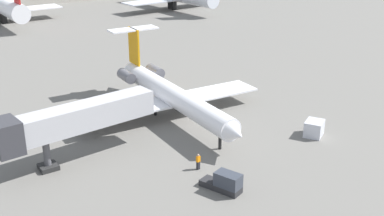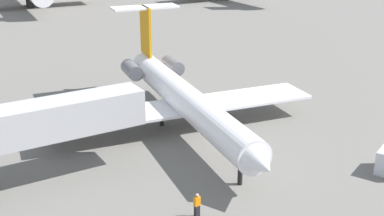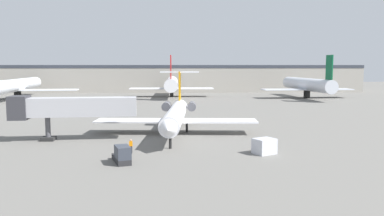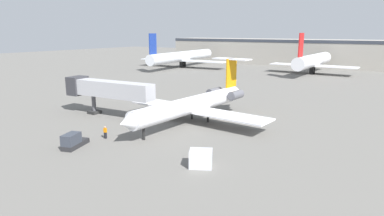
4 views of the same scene
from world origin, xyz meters
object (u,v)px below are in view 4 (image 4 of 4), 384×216
at_px(parked_airliner_west_mid, 313,61).
at_px(cargo_container_uld, 201,159).
at_px(jet_bridge, 104,89).
at_px(parked_airliner_west_end, 182,57).
at_px(ground_crew_marshaller, 105,132).
at_px(baggage_tug_lead, 73,141).
at_px(regional_jet, 196,103).

bearing_deg(parked_airliner_west_mid, cargo_container_uld, -82.55).
relative_size(jet_bridge, parked_airliner_west_mid, 0.51).
height_order(parked_airliner_west_end, parked_airliner_west_mid, parked_airliner_west_mid).
bearing_deg(ground_crew_marshaller, baggage_tug_lead, -94.82).
xyz_separation_m(regional_jet, baggage_tug_lead, (-5.81, -18.49, -2.17)).
height_order(jet_bridge, parked_airliner_west_mid, parked_airliner_west_mid).
distance_m(regional_jet, parked_airliner_west_end, 82.50).
xyz_separation_m(regional_jet, parked_airliner_west_end, (-49.54, 65.96, 1.25)).
relative_size(regional_jet, parked_airliner_west_end, 0.66).
bearing_deg(parked_airliner_west_end, jet_bridge, -64.13).
xyz_separation_m(regional_jet, parked_airliner_west_mid, (-1.22, 73.17, 1.37)).
xyz_separation_m(baggage_tug_lead, cargo_container_uld, (16.10, 3.74, 0.07)).
bearing_deg(jet_bridge, parked_airliner_west_end, 115.87).
bearing_deg(parked_airliner_west_end, ground_crew_marshaller, -61.02).
xyz_separation_m(regional_jet, jet_bridge, (-15.16, -4.92, 1.54)).
bearing_deg(jet_bridge, ground_crew_marshaller, -42.10).
bearing_deg(baggage_tug_lead, ground_crew_marshaller, 85.18).
relative_size(regional_jet, cargo_container_uld, 9.62).
relative_size(regional_jet, ground_crew_marshaller, 17.13).
height_order(jet_bridge, baggage_tug_lead, jet_bridge).
xyz_separation_m(ground_crew_marshaller, cargo_container_uld, (15.70, -1.02, 0.05)).
distance_m(baggage_tug_lead, cargo_container_uld, 16.52).
bearing_deg(baggage_tug_lead, parked_airliner_west_mid, 87.13).
bearing_deg(jet_bridge, cargo_container_uld, -21.13).
bearing_deg(cargo_container_uld, parked_airliner_west_end, 126.55).
distance_m(ground_crew_marshaller, parked_airliner_west_mid, 87.07).
bearing_deg(cargo_container_uld, ground_crew_marshaller, 176.28).
bearing_deg(baggage_tug_lead, regional_jet, 72.56).
distance_m(regional_jet, cargo_container_uld, 18.11).
xyz_separation_m(jet_bridge, cargo_container_uld, (25.45, -9.83, -3.64)).
xyz_separation_m(regional_jet, cargo_container_uld, (10.29, -14.75, -2.10)).
distance_m(ground_crew_marshaller, parked_airliner_west_end, 91.16).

